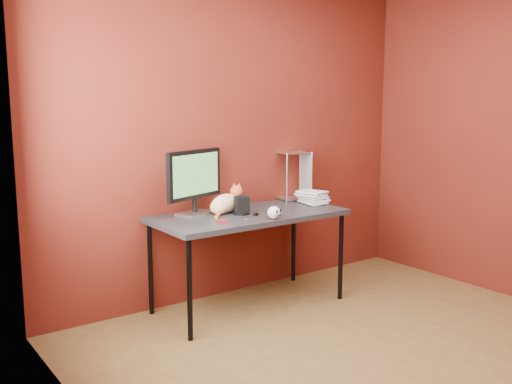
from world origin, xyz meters
TOP-DOWN VIEW (x-y plane):
  - room at (0.00, 0.00)m, footprint 3.52×3.52m
  - desk at (-0.15, 1.37)m, footprint 1.50×0.70m
  - monitor at (-0.52, 1.56)m, footprint 0.55×0.26m
  - cat at (-0.28, 1.50)m, footprint 0.39×0.32m
  - skull_mug at (-0.13, 1.08)m, footprint 0.10×0.10m
  - speaker at (-0.22, 1.36)m, footprint 0.12×0.12m
  - book_stack at (0.44, 1.41)m, footprint 0.22×0.27m
  - wire_rack at (0.52, 1.64)m, footprint 0.28×0.24m
  - pocket_knife at (-0.50, 1.20)m, footprint 0.09×0.06m
  - black_gadget at (-0.17, 1.26)m, footprint 0.05×0.04m
  - washer at (-0.28, 1.21)m, footprint 0.04×0.04m

SIDE VIEW (x-z plane):
  - desk at x=-0.15m, z-range 0.32..1.07m
  - washer at x=-0.28m, z-range 0.75..0.75m
  - pocket_knife at x=-0.50m, z-range 0.75..0.77m
  - black_gadget at x=-0.17m, z-range 0.75..0.77m
  - skull_mug at x=-0.13m, z-range 0.75..0.85m
  - speaker at x=-0.22m, z-range 0.75..0.89m
  - cat at x=-0.28m, z-range 0.72..0.93m
  - wire_rack at x=0.52m, z-range 0.75..1.17m
  - monitor at x=-0.52m, z-range 0.78..1.27m
  - book_stack at x=0.44m, z-range 0.75..1.91m
  - room at x=0.00m, z-range 0.14..2.75m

